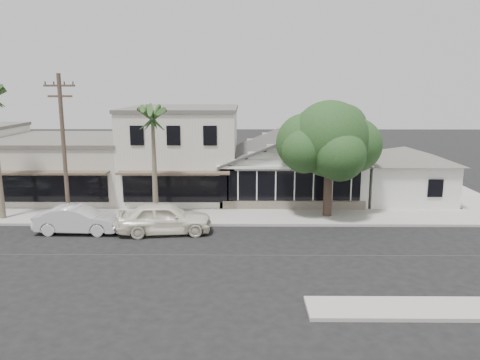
{
  "coord_description": "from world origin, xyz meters",
  "views": [
    {
      "loc": [
        1.64,
        -22.08,
        8.25
      ],
      "look_at": [
        1.39,
        6.0,
        2.63
      ],
      "focal_mm": 35.0,
      "sensor_mm": 36.0,
      "label": 1
    }
  ],
  "objects_px": {
    "car_1": "(78,219)",
    "shade_tree": "(328,141)",
    "utility_pole": "(64,146)",
    "car_0": "(165,218)"
  },
  "relations": [
    {
      "from": "utility_pole",
      "to": "car_0",
      "type": "height_order",
      "value": "utility_pole"
    },
    {
      "from": "car_0",
      "to": "shade_tree",
      "type": "distance_m",
      "value": 11.16
    },
    {
      "from": "utility_pole",
      "to": "car_1",
      "type": "relative_size",
      "value": 1.89
    },
    {
      "from": "car_1",
      "to": "shade_tree",
      "type": "height_order",
      "value": "shade_tree"
    },
    {
      "from": "shade_tree",
      "to": "car_0",
      "type": "bearing_deg",
      "value": -159.97
    },
    {
      "from": "shade_tree",
      "to": "car_1",
      "type": "bearing_deg",
      "value": -166.68
    },
    {
      "from": "shade_tree",
      "to": "utility_pole",
      "type": "bearing_deg",
      "value": -173.17
    },
    {
      "from": "car_0",
      "to": "car_1",
      "type": "bearing_deg",
      "value": 82.73
    },
    {
      "from": "car_0",
      "to": "shade_tree",
      "type": "xyz_separation_m",
      "value": [
        9.78,
        3.57,
        4.01
      ]
    },
    {
      "from": "car_0",
      "to": "shade_tree",
      "type": "relative_size",
      "value": 0.71
    }
  ]
}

